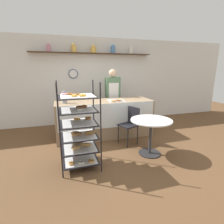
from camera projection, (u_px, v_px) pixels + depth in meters
ground_plane at (117, 152)px, 3.78m from camera, size 14.00×14.00×0.00m
back_wall at (94, 81)px, 5.68m from camera, size 10.00×0.30×2.70m
display_counter at (105, 118)px, 4.61m from camera, size 2.49×0.78×0.95m
pastry_rack at (79, 129)px, 3.08m from camera, size 0.67×0.62×1.55m
person_worker at (113, 96)px, 5.21m from camera, size 0.42×0.23×1.74m
cafe_table at (151, 128)px, 3.57m from camera, size 0.84×0.84×0.75m
cafe_chair at (131, 121)px, 4.14m from camera, size 0.49×0.49×0.88m
coffee_carafe at (64, 97)px, 4.13m from camera, size 0.11×0.11×0.30m
donut_tray_counter at (117, 100)px, 4.43m from camera, size 0.39×0.36×0.05m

